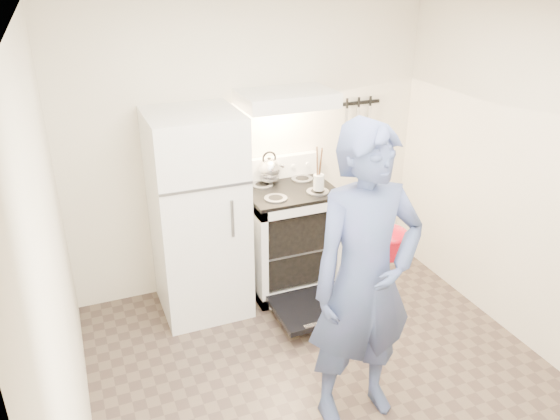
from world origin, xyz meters
The scene contains 15 objects.
floor centered at (0.00, 0.00, 0.00)m, with size 3.60×3.60×0.00m, color brown.
back_wall centered at (0.00, 1.80, 1.25)m, with size 3.20×0.02×2.50m, color white.
refrigerator centered at (-0.58, 1.45, 0.85)m, with size 0.70×0.70×1.70m, color white.
stove_body centered at (0.23, 1.48, 0.46)m, with size 0.76×0.65×0.92m, color white.
cooktop centered at (0.23, 1.48, 0.94)m, with size 0.76×0.65×0.03m, color black.
backsplash centered at (0.23, 1.76, 1.05)m, with size 0.76×0.07×0.20m, color white.
oven_door centered at (0.23, 0.88, 0.12)m, with size 0.70×0.54×0.04m, color black.
oven_rack centered at (0.23, 1.48, 0.44)m, with size 0.60×0.52×0.01m, color slate.
range_hood centered at (0.23, 1.55, 1.71)m, with size 0.76×0.50×0.12m, color white.
knife_strip centered at (1.05, 1.79, 1.55)m, with size 0.40×0.02×0.03m, color black.
pizza_stone centered at (0.20, 1.42, 0.45)m, with size 0.37×0.37×0.02m, color #92744C.
tea_kettle centered at (0.12, 1.67, 1.09)m, with size 0.23×0.19×0.29m, color #B8B8BD, non-canonical shape.
utensil_jar centered at (0.42, 1.30, 1.05)m, with size 0.09×0.09×0.13m, color silver.
person centered at (0.05, -0.10, 0.98)m, with size 0.72×0.47×1.97m, color #344A6B.
dutch_oven centered at (0.36, 0.17, 1.05)m, with size 0.36×0.29×0.23m, color red, non-canonical shape.
Camera 1 is at (-1.46, -2.49, 2.72)m, focal length 35.00 mm.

